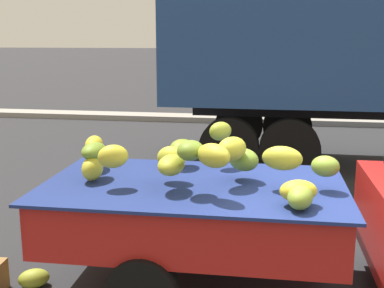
{
  "coord_description": "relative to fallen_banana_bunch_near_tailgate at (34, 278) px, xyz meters",
  "views": [
    {
      "loc": [
        -0.62,
        -4.54,
        2.49
      ],
      "look_at": [
        -1.49,
        0.65,
        1.36
      ],
      "focal_mm": 46.5,
      "sensor_mm": 36.0,
      "label": 1
    }
  ],
  "objects": [
    {
      "name": "fallen_banana_bunch_near_tailgate",
      "position": [
        0.0,
        0.0,
        0.0
      ],
      "size": [
        0.38,
        0.35,
        0.19
      ],
      "primitive_type": "ellipsoid",
      "rotation": [
        0.0,
        0.0,
        3.66
      ],
      "color": "#9CA72E",
      "rests_on": "ground"
    },
    {
      "name": "curb_strip",
      "position": [
        2.97,
        10.44,
        -0.01
      ],
      "size": [
        80.0,
        0.8,
        0.16
      ],
      "primitive_type": "cube",
      "color": "gray",
      "rests_on": "ground"
    }
  ]
}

